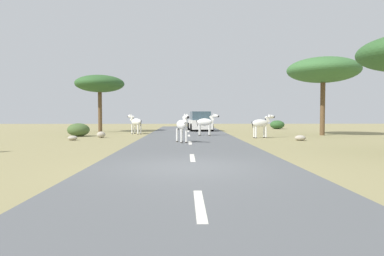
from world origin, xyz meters
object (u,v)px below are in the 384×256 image
bush_0 (78,130)px  bush_1 (277,125)px  rock_2 (73,138)px  car_0 (200,122)px  zebra_0 (182,125)px  zebra_3 (206,122)px  tree_1 (323,70)px  rock_0 (300,138)px  zebra_2 (136,122)px  zebra_1 (261,124)px  tree_2 (100,84)px  rock_1 (101,135)px

bush_0 → bush_1: (17.06, 11.50, -0.01)m
rock_2 → car_0: bearing=53.2°
car_0 → bush_1: (8.28, 4.36, -0.40)m
zebra_0 → zebra_3: zebra_3 is taller
zebra_0 → car_0: bearing=-116.9°
zebra_0 → tree_1: 12.82m
rock_0 → rock_2: size_ratio=1.14×
zebra_2 → zebra_3: size_ratio=0.97×
zebra_0 → zebra_1: bearing=-162.2°
tree_2 → rock_0: size_ratio=7.65×
zebra_1 → bush_1: size_ratio=1.10×
zebra_0 → zebra_3: size_ratio=0.96×
car_0 → rock_2: size_ratio=7.95×
zebra_1 → rock_2: (-11.62, -1.77, -0.80)m
zebra_0 → zebra_1: size_ratio=0.96×
zebra_1 → rock_1: 10.50m
zebra_2 → bush_1: bearing=-14.2°
bush_0 → rock_0: bearing=-16.0°
bush_0 → bush_1: bush_0 is taller
bush_1 → rock_0: bearing=-100.5°
zebra_1 → bush_1: (4.67, 13.30, -0.49)m
zebra_0 → zebra_3: 6.01m
zebra_1 → zebra_3: bearing=-130.5°
car_0 → rock_1: 11.01m
zebra_0 → zebra_2: (-3.71, 8.48, -0.03)m
car_0 → zebra_3: bearing=-93.6°
tree_2 → rock_0: tree_2 is taller
tree_2 → bush_0: bearing=-91.0°
zebra_0 → bush_0: bearing=-59.0°
zebra_0 → tree_1: (10.22, 6.76, 3.76)m
bush_1 → rock_1: size_ratio=2.69×
zebra_3 → bush_0: bearing=-76.5°
zebra_1 → car_0: car_0 is taller
rock_1 → bush_1: bearing=40.6°
tree_2 → rock_0: bearing=-34.4°
rock_0 → zebra_0: bearing=-165.6°
tree_1 → bush_0: bearing=-176.9°
rock_1 → rock_2: bearing=-118.6°
zebra_1 → rock_1: (-10.47, 0.35, -0.73)m
zebra_1 → car_0: bearing=-171.6°
zebra_1 → zebra_3: zebra_3 is taller
zebra_3 → car_0: 7.17m
rock_2 → zebra_2: bearing=65.7°
car_0 → bush_1: size_ratio=2.99×
tree_2 → zebra_0: bearing=-57.8°
zebra_3 → rock_2: size_ratio=2.89×
zebra_1 → rock_1: size_ratio=2.95×
car_0 → bush_1: 9.37m
zebra_2 → rock_1: 4.49m
tree_2 → bush_1: 18.33m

